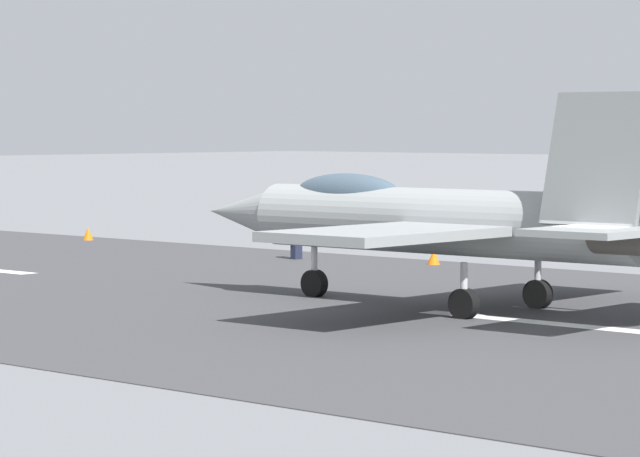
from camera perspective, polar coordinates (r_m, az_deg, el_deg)
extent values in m
plane|color=slate|center=(40.27, 9.08, -3.32)|extent=(400.00, 400.00, 0.00)
cube|color=#3C3C3E|center=(40.27, 9.08, -3.31)|extent=(240.00, 26.00, 0.02)
cube|color=white|center=(40.78, 7.99, -3.20)|extent=(8.00, 0.70, 0.00)
cylinder|color=gray|center=(43.86, 4.22, 0.23)|extent=(11.77, 1.97, 1.72)
cone|color=gray|center=(48.56, -2.58, 0.54)|extent=(2.74, 1.52, 1.46)
ellipsoid|color=#3F5160|center=(45.91, 0.93, 1.18)|extent=(3.62, 1.18, 1.10)
cylinder|color=#47423D|center=(40.05, 10.62, -0.13)|extent=(2.22, 1.15, 1.10)
cube|color=gray|center=(40.38, 2.21, -0.19)|extent=(3.52, 5.68, 0.24)
cube|color=gray|center=(46.28, 7.95, 0.25)|extent=(3.52, 5.68, 0.24)
cube|color=gray|center=(38.46, 9.21, -0.11)|extent=(2.46, 2.85, 0.16)
cube|color=slate|center=(40.15, 9.28, 2.32)|extent=(2.62, 1.00, 3.14)
cube|color=slate|center=(41.68, 10.60, 2.35)|extent=(2.62, 1.00, 3.14)
cylinder|color=silver|center=(46.83, -0.19, -1.47)|extent=(0.18, 0.18, 1.40)
cylinder|color=black|center=(46.86, -0.19, -1.86)|extent=(0.77, 0.32, 0.76)
cylinder|color=silver|center=(41.63, 4.85, -2.10)|extent=(0.18, 0.18, 1.40)
cylinder|color=black|center=(41.66, 4.85, -2.54)|extent=(0.77, 0.32, 0.76)
cylinder|color=silver|center=(44.23, 7.32, -1.79)|extent=(0.18, 0.18, 1.40)
cylinder|color=black|center=(44.26, 7.32, -2.20)|extent=(0.77, 0.32, 0.76)
cube|color=#1E2338|center=(60.02, -0.80, -0.64)|extent=(0.24, 0.36, 0.88)
cube|color=yellow|center=(59.98, -0.80, -0.02)|extent=(0.49, 0.52, 0.60)
sphere|color=tan|center=(59.95, -0.80, 0.42)|extent=(0.22, 0.22, 0.22)
cylinder|color=yellow|center=(59.68, -0.82, -0.07)|extent=(0.10, 0.10, 0.56)
cylinder|color=yellow|center=(60.28, -0.78, -0.03)|extent=(0.10, 0.10, 0.56)
cone|color=orange|center=(57.82, 3.84, -0.96)|extent=(0.44, 0.44, 0.55)
cone|color=orange|center=(70.70, -7.79, -0.18)|extent=(0.44, 0.44, 0.55)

